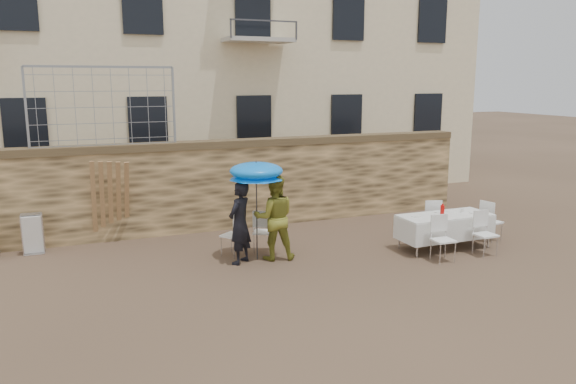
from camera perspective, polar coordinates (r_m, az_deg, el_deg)
name	(u,v)px	position (r m, az deg, el deg)	size (l,w,h in m)	color
ground	(314,294)	(10.07, 2.63, -10.31)	(80.00, 80.00, 0.00)	brown
stone_wall	(232,185)	(14.30, -5.70, 0.74)	(13.00, 0.50, 2.20)	olive
chain_link_fence	(103,107)	(13.55, -18.26, 8.17)	(3.20, 0.06, 1.80)	gray
man_suit	(240,223)	(11.47, -4.92, -3.15)	(0.62, 0.41, 1.71)	black
woman_dress	(274,217)	(11.70, -1.41, -2.60)	(0.87, 0.68, 1.80)	#A6A532
umbrella	(256,174)	(11.49, -3.24, 1.84)	(1.15, 1.15, 1.94)	#3F3F44
couple_chair_left	(232,234)	(12.08, -5.66, -4.25)	(0.48, 0.48, 0.96)	white
couple_chair_right	(263,231)	(12.28, -2.52, -3.94)	(0.48, 0.48, 0.96)	white
banquet_table	(445,217)	(12.95, 15.67, -2.42)	(2.10, 0.85, 0.78)	silver
soda_bottle	(442,211)	(12.67, 15.41, -1.89)	(0.09, 0.09, 0.26)	red
table_chair_front_left	(443,239)	(12.08, 15.51, -4.62)	(0.48, 0.48, 0.96)	white
table_chair_front_right	(486,234)	(12.76, 19.45, -4.01)	(0.48, 0.48, 0.96)	white
table_chair_back	(430,219)	(13.74, 14.25, -2.64)	(0.48, 0.48, 0.96)	white
table_chair_side	(491,221)	(13.96, 19.93, -2.75)	(0.48, 0.48, 0.96)	white
chair_stack_right	(33,232)	(13.43, -24.49, -3.73)	(0.46, 0.40, 0.92)	white
wood_planks	(108,201)	(13.39, -17.83, -0.91)	(0.70, 0.20, 2.00)	#A37749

